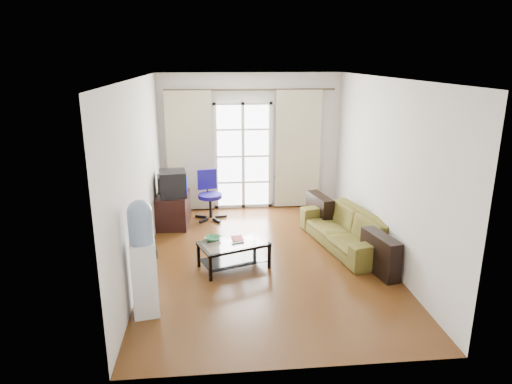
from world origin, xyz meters
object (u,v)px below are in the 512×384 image
task_chair (210,205)px  water_cooler (143,256)px  sofa (346,229)px  tv_stand (173,210)px  coffee_table (234,252)px  crt_tv (172,183)px

task_chair → water_cooler: 3.46m
task_chair → sofa: bearing=-49.2°
tv_stand → task_chair: 0.73m
tv_stand → task_chair: size_ratio=0.87×
sofa → coffee_table: 1.96m
sofa → tv_stand: size_ratio=2.63×
crt_tv → water_cooler: water_cooler is taller
coffee_table → tv_stand: size_ratio=1.37×
task_chair → tv_stand: bearing=-170.2°
sofa → task_chair: task_chair is taller
task_chair → water_cooler: bearing=-116.8°
coffee_table → water_cooler: size_ratio=0.77×
crt_tv → water_cooler: 2.97m
crt_tv → water_cooler: size_ratio=0.38×
water_cooler → crt_tv: bearing=78.5°
sofa → tv_stand: 3.13m
water_cooler → coffee_table: bearing=36.7°
sofa → task_chair: size_ratio=2.28×
crt_tv → tv_stand: bearing=83.4°
coffee_table → task_chair: (-0.34, 2.18, 0.02)m
coffee_table → task_chair: task_chair is taller
sofa → coffee_table: sofa is taller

